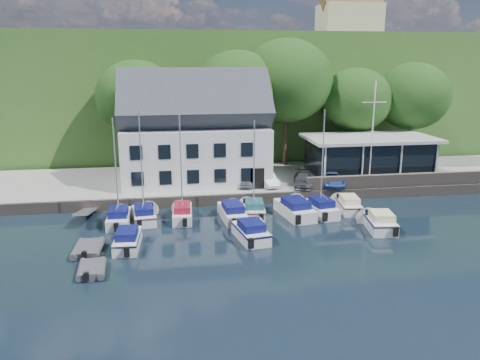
{
  "coord_description": "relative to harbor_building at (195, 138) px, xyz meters",
  "views": [
    {
      "loc": [
        -9.58,
        -29.25,
        12.85
      ],
      "look_at": [
        -3.69,
        9.0,
        2.84
      ],
      "focal_mm": 35.0,
      "sensor_mm": 36.0,
      "label": 1
    }
  ],
  "objects": [
    {
      "name": "dinghy_0",
      "position": [
        -8.34,
        -14.77,
        -4.97
      ],
      "size": [
        2.02,
        3.29,
        0.76
      ],
      "primitive_type": null,
      "rotation": [
        0.0,
        0.0,
        -0.02
      ],
      "color": "#3B3C41",
      "rests_on": "ground"
    },
    {
      "name": "ground",
      "position": [
        7.0,
        -16.5,
        -5.35
      ],
      "size": [
        180.0,
        180.0,
        0.0
      ],
      "primitive_type": "plane",
      "color": "black",
      "rests_on": "ground"
    },
    {
      "name": "boat_r1_7",
      "position": [
        12.73,
        -8.6,
        -4.67
      ],
      "size": [
        2.49,
        5.92,
        1.36
      ],
      "primitive_type": null,
      "rotation": [
        0.0,
        0.0,
        -0.13
      ],
      "color": "silver",
      "rests_on": "ground"
    },
    {
      "name": "boat_r2_2",
      "position": [
        3.11,
        -14.05,
        -4.62
      ],
      "size": [
        2.89,
        5.74,
        1.47
      ],
      "primitive_type": null,
      "rotation": [
        0.0,
        0.0,
        0.17
      ],
      "color": "silver",
      "rests_on": "ground"
    },
    {
      "name": "boat_r2_0",
      "position": [
        -5.71,
        -14.14,
        -4.65
      ],
      "size": [
        2.07,
        5.75,
        1.39
      ],
      "primitive_type": null,
      "rotation": [
        0.0,
        0.0,
        -0.05
      ],
      "color": "silver",
      "rests_on": "ground"
    },
    {
      "name": "tree_4",
      "position": [
        18.55,
        5.05,
        1.14
      ],
      "size": [
        8.04,
        8.04,
        10.99
      ],
      "primitive_type": null,
      "color": "#193510",
      "rests_on": "quay"
    },
    {
      "name": "gangway",
      "position": [
        -9.5,
        -7.5,
        -5.35
      ],
      "size": [
        1.2,
        6.0,
        1.4
      ],
      "primitive_type": null,
      "color": "silver",
      "rests_on": "ground"
    },
    {
      "name": "boat_r1_0",
      "position": [
        -6.75,
        -9.28,
        -0.97
      ],
      "size": [
        1.88,
        5.63,
        8.77
      ],
      "primitive_type": null,
      "rotation": [
        0.0,
        0.0,
        -0.0
      ],
      "color": "silver",
      "rests_on": "ground"
    },
    {
      "name": "seawall",
      "position": [
        19.0,
        -5.1,
        -3.75
      ],
      "size": [
        18.0,
        0.5,
        1.2
      ],
      "primitive_type": "cube",
      "color": "#5A5048",
      "rests_on": "quay"
    },
    {
      "name": "boat_r1_1",
      "position": [
        -4.81,
        -8.75,
        -1.15
      ],
      "size": [
        2.51,
        5.82,
        8.4
      ],
      "primitive_type": null,
      "rotation": [
        0.0,
        0.0,
        0.12
      ],
      "color": "silver",
      "rests_on": "ground"
    },
    {
      "name": "tree_3",
      "position": [
        10.65,
        6.12,
        2.73
      ],
      "size": [
        10.36,
        10.36,
        14.16
      ],
      "primitive_type": null,
      "color": "#193510",
      "rests_on": "quay"
    },
    {
      "name": "car_silver",
      "position": [
        4.62,
        -2.78,
        -3.77
      ],
      "size": [
        1.97,
        3.59,
        1.16
      ],
      "primitive_type": "imported",
      "rotation": [
        0.0,
        0.0,
        -0.18
      ],
      "color": "#9F9FA4",
      "rests_on": "quay"
    },
    {
      "name": "harbor_building",
      "position": [
        0.0,
        0.0,
        0.0
      ],
      "size": [
        14.4,
        8.2,
        8.7
      ],
      "primitive_type": null,
      "color": "silver",
      "rests_on": "quay"
    },
    {
      "name": "flagpole",
      "position": [
        16.69,
        -3.83,
        0.61
      ],
      "size": [
        2.38,
        0.2,
        9.92
      ],
      "primitive_type": null,
      "color": "silver",
      "rests_on": "quay"
    },
    {
      "name": "boat_r1_5",
      "position": [
        7.69,
        -9.36,
        -4.57
      ],
      "size": [
        3.23,
        7.11,
        1.56
      ],
      "primitive_type": null,
      "rotation": [
        0.0,
        0.0,
        0.16
      ],
      "color": "silver",
      "rests_on": "ground"
    },
    {
      "name": "farmhouse",
      "position": [
        29.0,
        35.5,
        14.75
      ],
      "size": [
        10.4,
        7.0,
        8.2
      ],
      "primitive_type": null,
      "color": "beige",
      "rests_on": "hillside"
    },
    {
      "name": "quay",
      "position": [
        7.0,
        1.0,
        -4.85
      ],
      "size": [
        60.0,
        13.0,
        1.0
      ],
      "primitive_type": "cube",
      "color": "gray",
      "rests_on": "ground"
    },
    {
      "name": "car_dgrey",
      "position": [
        10.03,
        -3.64,
        -3.73
      ],
      "size": [
        2.76,
        4.54,
        1.23
      ],
      "primitive_type": "imported",
      "rotation": [
        0.0,
        0.0,
        -0.26
      ],
      "color": "#333338",
      "rests_on": "quay"
    },
    {
      "name": "boat_r2_4",
      "position": [
        13.37,
        -13.54,
        -4.61
      ],
      "size": [
        2.84,
        5.54,
        1.49
      ],
      "primitive_type": null,
      "rotation": [
        0.0,
        0.0,
        -0.16
      ],
      "color": "silver",
      "rests_on": "ground"
    },
    {
      "name": "club_pavilion",
      "position": [
        18.0,
        -0.5,
        -2.3
      ],
      "size": [
        13.2,
        7.2,
        4.1
      ],
      "primitive_type": null,
      "color": "black",
      "rests_on": "quay"
    },
    {
      "name": "car_white",
      "position": [
        6.69,
        -3.0,
        -3.73
      ],
      "size": [
        1.75,
        3.87,
        1.23
      ],
      "primitive_type": "imported",
      "rotation": [
        0.0,
        0.0,
        0.12
      ],
      "color": "white",
      "rests_on": "quay"
    },
    {
      "name": "tree_2",
      "position": [
        4.96,
        5.13,
        2.08
      ],
      "size": [
        9.42,
        9.42,
        12.87
      ],
      "primitive_type": null,
      "color": "#193510",
      "rests_on": "quay"
    },
    {
      "name": "boat_r1_6",
      "position": [
        9.95,
        -9.37,
        -0.76
      ],
      "size": [
        2.73,
        5.99,
        9.18
      ],
      "primitive_type": null,
      "rotation": [
        0.0,
        0.0,
        0.15
      ],
      "color": "silver",
      "rests_on": "ground"
    },
    {
      "name": "tree_1",
      "position": [
        -5.8,
        5.6,
        1.58
      ],
      "size": [
        8.67,
        8.67,
        11.85
      ],
      "primitive_type": null,
      "color": "#193510",
      "rests_on": "quay"
    },
    {
      "name": "dinghy_1",
      "position": [
        -7.61,
        -18.05,
        -5.01
      ],
      "size": [
        1.94,
        3.0,
        0.67
      ],
      "primitive_type": null,
      "rotation": [
        0.0,
        0.0,
        0.07
      ],
      "color": "#3B3C41",
      "rests_on": "ground"
    },
    {
      "name": "boat_r1_3",
      "position": [
        2.38,
        -9.34,
        -4.62
      ],
      "size": [
        2.37,
        6.66,
        1.46
      ],
      "primitive_type": null,
      "rotation": [
        0.0,
        0.0,
        0.08
      ],
      "color": "silver",
      "rests_on": "ground"
    },
    {
      "name": "quay_face",
      "position": [
        7.0,
        -5.5,
        -4.85
      ],
      "size": [
        60.0,
        0.3,
        1.0
      ],
      "primitive_type": "cube",
      "color": "#5A5048",
      "rests_on": "ground"
    },
    {
      "name": "field_patch",
      "position": [
        15.0,
        53.5,
        10.8
      ],
      "size": [
        50.0,
        30.0,
        0.3
      ],
      "primitive_type": "cube",
      "color": "#586733",
      "rests_on": "hillside"
    },
    {
      "name": "car_blue",
      "position": [
        12.84,
        -3.86,
        -3.66
      ],
      "size": [
        2.17,
        4.2,
        1.37
      ],
      "primitive_type": "imported",
      "rotation": [
        0.0,
        0.0,
        -0.15
      ],
      "color": "#2D458B",
      "rests_on": "quay"
    },
    {
      "name": "hillside",
      "position": [
        7.0,
        45.5,
        2.65
      ],
      "size": [
        160.0,
        75.0,
        16.0
      ],
      "primitive_type": "cube",
      "color": "#335A21",
      "rests_on": "ground"
    },
    {
      "name": "tree_5",
      "position": [
        25.15,
        4.76,
        1.44
      ],
      "size": [
        8.48,
        8.48,
        11.58
      ],
      "primitive_type": null,
      "color": "#193510",
      "rests_on": "quay"
    },
    {
      "name": "boat_r1_4",
      "position": [
        4.29,
        -8.76,
        -1.14
      ],
      "size": [
        2.54,
        5.67,
        8.43
      ],
      "primitive_type": null,
      "rotation": [
        0.0,
        0.0,
        -0.12
      ],
      "color": "silver",
      "rests_on": "ground"
    },
    {
      "name": "boat_r1_2",
      "position": [
        -1.69,
        -8.72,
        -1.19
      ],
      "size": [
        1.99,
        6.11,
        8.32
      ],
      "primitive_type": null,
      "rotation": [
        0.0,
        0.0,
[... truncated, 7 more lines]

